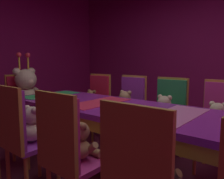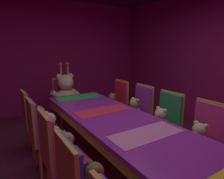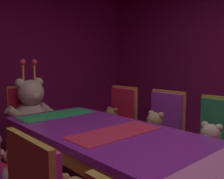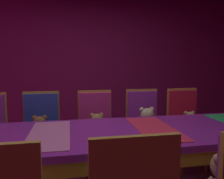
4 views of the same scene
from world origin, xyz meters
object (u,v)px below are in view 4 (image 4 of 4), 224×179
Objects in this scene: chair_left_3 at (143,120)px; teddy_left_3 at (147,123)px; teddy_left_1 at (40,131)px; banquet_table at (104,141)px; teddy_left_2 at (97,128)px; chair_left_4 at (184,119)px; chair_left_2 at (96,123)px; chair_left_1 at (41,126)px; teddy_left_4 at (190,123)px.

chair_left_3 is 2.82× the size of teddy_left_3.
banquet_table is at bearing 42.25° from teddy_left_1.
banquet_table is at bearing -1.64° from teddy_left_2.
chair_left_2 is at bearing -89.43° from chair_left_4.
teddy_left_2 is at bearing 76.63° from chair_left_1.
banquet_table is 1.04m from chair_left_3.
chair_left_1 reaches higher than teddy_left_1.
chair_left_1 and chair_left_2 have the same top height.
chair_left_3 is 3.52× the size of teddy_left_4.
chair_left_3 is at bearing 142.93° from banquet_table.
chair_left_1 is 1.79m from teddy_left_4.
teddy_left_1 is (0.14, 0.00, -0.01)m from chair_left_1.
chair_left_1 is 1.24m from teddy_left_3.
chair_left_2 is at bearing 102.61° from teddy_left_1.
teddy_left_1 is at bearing 0.00° from chair_left_1.
teddy_left_2 is 0.31× the size of chair_left_3.
teddy_left_1 is 0.62m from teddy_left_2.
chair_left_1 and chair_left_4 have the same top height.
teddy_left_2 is at bearing -89.34° from teddy_left_4.
teddy_left_3 is at bearing 83.98° from chair_left_1.
chair_left_1 is 3.21× the size of teddy_left_2.
chair_left_2 is (-0.14, 0.62, 0.01)m from teddy_left_1.
teddy_left_1 is 0.31× the size of chair_left_3.
banquet_table is 0.81m from chair_left_2.
chair_left_4 is 3.52× the size of teddy_left_4.
chair_left_2 is at bearing -87.97° from chair_left_3.
teddy_left_2 is 0.61m from teddy_left_3.
teddy_left_1 is 1.23m from teddy_left_3.
chair_left_1 is at bearing -143.24° from banquet_table.
teddy_left_2 is at bearing 89.59° from teddy_left_1.
chair_left_2 is 0.14m from teddy_left_2.
chair_left_4 is (0.01, 0.55, 0.00)m from chair_left_3.
teddy_left_4 is at bearing 0.00° from chair_left_4.
banquet_table is 3.17× the size of chair_left_3.
teddy_left_4 is (-0.01, 1.78, -0.01)m from teddy_left_1.
teddy_left_2 is 1.16m from teddy_left_4.
chair_left_4 reaches higher than teddy_left_2.
teddy_left_4 is (0.01, 0.55, -0.03)m from teddy_left_3.
banquet_table is 11.16× the size of teddy_left_4.
chair_left_4 is (-0.14, 0.55, -0.00)m from teddy_left_3.
chair_left_2 is 3.52× the size of teddy_left_4.
teddy_left_2 is at bearing 178.36° from banquet_table.
chair_left_2 is at bearing 180.00° from teddy_left_2.
banquet_table is 10.22× the size of teddy_left_1.
teddy_left_3 is (-0.02, 0.61, 0.02)m from teddy_left_2.
chair_left_1 is 1.00× the size of chair_left_2.
chair_left_3 is 0.15m from teddy_left_3.
chair_left_4 is (-0.01, 1.78, 0.00)m from chair_left_1.
teddy_left_4 is at bearing 74.64° from chair_left_3.
chair_left_4 is (-0.16, 1.16, 0.01)m from teddy_left_2.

